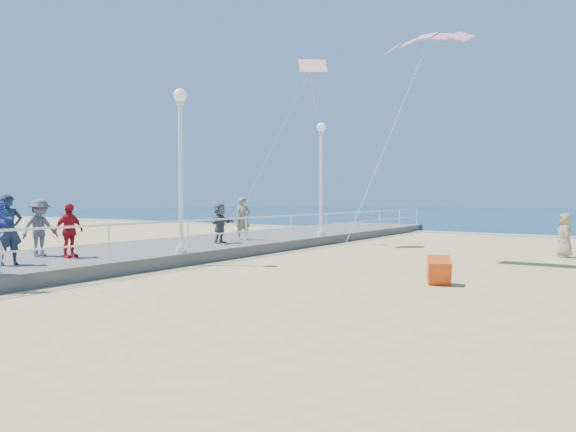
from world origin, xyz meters
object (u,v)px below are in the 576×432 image
Objects in this scene: beach_walker_c at (565,235)px; box_kite at (439,273)px; spectator_2 at (40,228)px; spectator_0 at (9,230)px; toddler_held at (3,220)px; lamp_post_mid at (181,153)px; spectator_3 at (69,231)px; lamp_post_far at (321,167)px; spectator_5 at (220,223)px; spectator_6 at (243,219)px.

beach_walker_c reaches higher than box_kite.
spectator_0 is at bearing -141.57° from spectator_2.
box_kite is at bearing -49.27° from toddler_held.
lamp_post_mid is 3.26× the size of spectator_3.
lamp_post_far is at bearing -0.79° from spectator_0.
toddler_held is at bearing 179.11° from spectator_5.
spectator_2 is 0.96× the size of spectator_6.
lamp_post_far is at bearing -23.41° from spectator_5.
toddler_held is 0.52× the size of spectator_3.
spectator_2 reaches higher than beach_walker_c.
spectator_6 is at bearing -10.03° from spectator_2.
spectator_6 reaches higher than beach_walker_c.
spectator_5 reaches higher than box_kite.
spectator_0 is 1.20× the size of spectator_5.
box_kite is (8.17, -8.08, -3.36)m from lamp_post_far.
toddler_held is 0.45× the size of spectator_0.
lamp_post_mid is 1.00× the size of lamp_post_far.
spectator_6 is (-0.24, 1.75, 0.12)m from spectator_5.
spectator_0 is at bearing -96.31° from lamp_post_far.
spectator_6 reaches higher than spectator_2.
box_kite is at bearing -84.17° from spectator_6.
lamp_post_far is 3.26× the size of spectator_3.
spectator_2 is 11.81m from box_kite.
spectator_0 reaches higher than box_kite.
spectator_0 is 1.16× the size of beach_walker_c.
spectator_6 is at bearing -112.68° from lamp_post_far.
lamp_post_mid reaches higher than spectator_6.
lamp_post_mid is 14.15m from beach_walker_c.
spectator_2 is at bearing -132.83° from lamp_post_mid.
box_kite is at bearing -114.43° from spectator_5.
spectator_6 reaches higher than spectator_5.
spectator_3 is at bearing -121.51° from lamp_post_mid.
spectator_3 is 0.90× the size of spectator_6.
spectator_6 is (1.29, 8.29, 0.03)m from spectator_2.
spectator_5 is at bearing -142.77° from spectator_6.
spectator_5 is 9.89m from box_kite.
lamp_post_far is 12.68m from spectator_2.
spectator_5 is at bearing 141.80° from box_kite.
spectator_6 is 10.70m from box_kite.
lamp_post_mid is 4.16m from spectator_3.
spectator_0 reaches higher than spectator_3.
spectator_2 is (-2.89, -3.11, -2.39)m from lamp_post_mid.
spectator_0 is at bearing -107.72° from lamp_post_mid.
spectator_6 reaches higher than toddler_held.
beach_walker_c is (11.48, 6.05, -0.37)m from spectator_5.
spectator_0 is 18.39m from beach_walker_c.
lamp_post_mid is at bearing -168.12° from spectator_5.
spectator_5 is 12.98m from beach_walker_c.
spectator_0 reaches higher than spectator_2.
beach_walker_c is (11.72, 4.29, -0.49)m from spectator_6.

